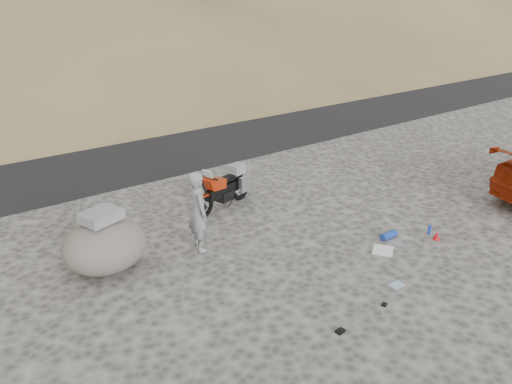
# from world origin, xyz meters

# --- Properties ---
(ground) EXTENTS (140.00, 140.00, 0.00)m
(ground) POSITION_xyz_m (0.00, 0.00, 0.00)
(ground) COLOR #3D3B38
(ground) RESTS_ON ground
(road) EXTENTS (120.00, 7.00, 0.05)m
(road) POSITION_xyz_m (0.00, 9.00, 0.00)
(road) COLOR black
(road) RESTS_ON ground
(motorcycle) EXTENTS (1.96, 0.92, 1.20)m
(motorcycle) POSITION_xyz_m (0.43, 2.77, 0.51)
(motorcycle) COLOR black
(motorcycle) RESTS_ON ground
(man) EXTENTS (0.58, 0.73, 1.76)m
(man) POSITION_xyz_m (-1.22, 1.27, 0.00)
(man) COLOR gray
(man) RESTS_ON ground
(boulder) EXTENTS (1.78, 1.55, 1.25)m
(boulder) POSITION_xyz_m (-3.15, 1.61, 0.55)
(boulder) COLOR #615C53
(boulder) RESTS_ON ground
(gear_white_cloth) EXTENTS (0.62, 0.60, 0.02)m
(gear_white_cloth) POSITION_xyz_m (1.84, -1.15, 0.01)
(gear_white_cloth) COLOR white
(gear_white_cloth) RESTS_ON ground
(gear_blue_mat) EXTENTS (0.42, 0.17, 0.17)m
(gear_blue_mat) POSITION_xyz_m (2.38, -0.86, 0.08)
(gear_blue_mat) COLOR #1A3B9E
(gear_blue_mat) RESTS_ON ground
(gear_bottle) EXTENTS (0.10, 0.10, 0.21)m
(gear_bottle) POSITION_xyz_m (3.29, -1.27, 0.11)
(gear_bottle) COLOR #1A3B9E
(gear_bottle) RESTS_ON ground
(gear_funnel) EXTENTS (0.19, 0.19, 0.20)m
(gear_funnel) POSITION_xyz_m (3.19, -1.52, 0.10)
(gear_funnel) COLOR red
(gear_funnel) RESTS_ON ground
(gear_glove_a) EXTENTS (0.16, 0.12, 0.04)m
(gear_glove_a) POSITION_xyz_m (-0.86, -2.53, 0.02)
(gear_glove_a) COLOR black
(gear_glove_a) RESTS_ON ground
(gear_glove_b) EXTENTS (0.13, 0.11, 0.04)m
(gear_glove_b) POSITION_xyz_m (0.30, -2.47, 0.02)
(gear_glove_b) COLOR black
(gear_glove_b) RESTS_ON ground
(gear_blue_cloth) EXTENTS (0.29, 0.22, 0.01)m
(gear_blue_cloth) POSITION_xyz_m (1.00, -2.19, 0.01)
(gear_blue_cloth) COLOR #8FB8DD
(gear_blue_cloth) RESTS_ON ground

